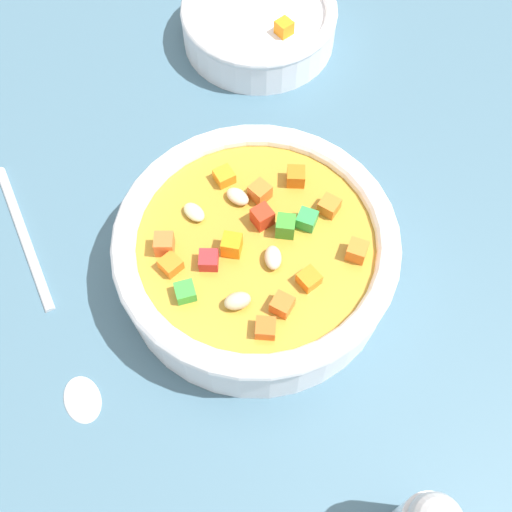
% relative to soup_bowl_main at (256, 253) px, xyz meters
% --- Properties ---
extents(ground_plane, '(1.40, 1.40, 0.02)m').
position_rel_soup_bowl_main_xyz_m(ground_plane, '(0.00, -0.00, -0.04)').
color(ground_plane, '#42667A').
extents(soup_bowl_main, '(0.21, 0.21, 0.06)m').
position_rel_soup_bowl_main_xyz_m(soup_bowl_main, '(0.00, 0.00, 0.00)').
color(soup_bowl_main, white).
rests_on(soup_bowl_main, ground_plane).
extents(spoon, '(0.23, 0.10, 0.01)m').
position_rel_soup_bowl_main_xyz_m(spoon, '(-0.01, 0.16, -0.03)').
color(spoon, silver).
rests_on(spoon, ground_plane).
extents(side_bowl_small, '(0.14, 0.14, 0.04)m').
position_rel_soup_bowl_main_xyz_m(side_bowl_small, '(0.25, -0.03, -0.01)').
color(side_bowl_small, white).
rests_on(side_bowl_small, ground_plane).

